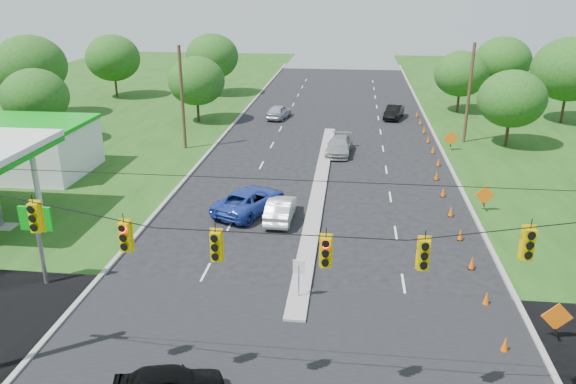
# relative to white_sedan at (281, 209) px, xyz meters

# --- Properties ---
(curb_left) EXTENTS (0.25, 110.00, 0.16)m
(curb_left) POSITION_rel_white_sedan_xyz_m (-8.06, 14.78, -0.72)
(curb_left) COLOR gray
(curb_left) RESTS_ON ground
(curb_right) EXTENTS (0.25, 110.00, 0.16)m
(curb_right) POSITION_rel_white_sedan_xyz_m (12.14, 14.78, -0.72)
(curb_right) COLOR gray
(curb_right) RESTS_ON ground
(median) EXTENTS (1.00, 34.00, 0.18)m
(median) POSITION_rel_white_sedan_xyz_m (2.04, 5.78, -0.72)
(median) COLOR gray
(median) RESTS_ON ground
(median_sign) EXTENTS (0.55, 0.06, 2.05)m
(median_sign) POSITION_rel_white_sedan_xyz_m (2.04, -9.22, 0.75)
(median_sign) COLOR gray
(median_sign) RESTS_ON ground
(signal_span) EXTENTS (25.60, 0.32, 9.00)m
(signal_span) POSITION_rel_white_sedan_xyz_m (1.99, -16.22, 4.26)
(signal_span) COLOR #422D1C
(signal_span) RESTS_ON ground
(utility_pole_far_left) EXTENTS (0.28, 0.28, 9.00)m
(utility_pole_far_left) POSITION_rel_white_sedan_xyz_m (-10.46, 14.78, 3.78)
(utility_pole_far_left) COLOR #422D1C
(utility_pole_far_left) RESTS_ON ground
(utility_pole_far_right) EXTENTS (0.28, 0.28, 9.00)m
(utility_pole_far_right) POSITION_rel_white_sedan_xyz_m (14.54, 19.78, 3.78)
(utility_pole_far_right) COLOR #422D1C
(utility_pole_far_right) RESTS_ON ground
(cone_0) EXTENTS (0.32, 0.32, 0.70)m
(cone_0) POSITION_rel_white_sedan_xyz_m (10.66, -12.22, -0.37)
(cone_0) COLOR #E35906
(cone_0) RESTS_ON ground
(cone_1) EXTENTS (0.32, 0.32, 0.70)m
(cone_1) POSITION_rel_white_sedan_xyz_m (10.66, -8.72, -0.37)
(cone_1) COLOR #E35906
(cone_1) RESTS_ON ground
(cone_2) EXTENTS (0.32, 0.32, 0.70)m
(cone_2) POSITION_rel_white_sedan_xyz_m (10.66, -5.22, -0.37)
(cone_2) COLOR #E35906
(cone_2) RESTS_ON ground
(cone_3) EXTENTS (0.32, 0.32, 0.70)m
(cone_3) POSITION_rel_white_sedan_xyz_m (10.66, -1.72, -0.37)
(cone_3) COLOR #E35906
(cone_3) RESTS_ON ground
(cone_4) EXTENTS (0.32, 0.32, 0.70)m
(cone_4) POSITION_rel_white_sedan_xyz_m (10.66, 1.78, -0.37)
(cone_4) COLOR #E35906
(cone_4) RESTS_ON ground
(cone_5) EXTENTS (0.32, 0.32, 0.70)m
(cone_5) POSITION_rel_white_sedan_xyz_m (10.66, 5.28, -0.37)
(cone_5) COLOR #E35906
(cone_5) RESTS_ON ground
(cone_6) EXTENTS (0.32, 0.32, 0.70)m
(cone_6) POSITION_rel_white_sedan_xyz_m (10.66, 8.78, -0.37)
(cone_6) COLOR #E35906
(cone_6) RESTS_ON ground
(cone_7) EXTENTS (0.32, 0.32, 0.70)m
(cone_7) POSITION_rel_white_sedan_xyz_m (11.26, 12.28, -0.37)
(cone_7) COLOR #E35906
(cone_7) RESTS_ON ground
(cone_8) EXTENTS (0.32, 0.32, 0.70)m
(cone_8) POSITION_rel_white_sedan_xyz_m (11.26, 15.78, -0.37)
(cone_8) COLOR #E35906
(cone_8) RESTS_ON ground
(cone_9) EXTENTS (0.32, 0.32, 0.70)m
(cone_9) POSITION_rel_white_sedan_xyz_m (11.26, 19.28, -0.37)
(cone_9) COLOR #E35906
(cone_9) RESTS_ON ground
(cone_10) EXTENTS (0.32, 0.32, 0.70)m
(cone_10) POSITION_rel_white_sedan_xyz_m (11.26, 22.78, -0.37)
(cone_10) COLOR #E35906
(cone_10) RESTS_ON ground
(cone_11) EXTENTS (0.32, 0.32, 0.70)m
(cone_11) POSITION_rel_white_sedan_xyz_m (11.26, 26.28, -0.37)
(cone_11) COLOR #E35906
(cone_11) RESTS_ON ground
(cone_12) EXTENTS (0.32, 0.32, 0.70)m
(cone_12) POSITION_rel_white_sedan_xyz_m (11.26, 29.78, -0.37)
(cone_12) COLOR #E35906
(cone_12) RESTS_ON ground
(work_sign_0) EXTENTS (1.27, 0.58, 1.37)m
(work_sign_0) POSITION_rel_white_sedan_xyz_m (12.84, -11.22, 0.38)
(work_sign_0) COLOR black
(work_sign_0) RESTS_ON ground
(work_sign_1) EXTENTS (1.27, 0.58, 1.37)m
(work_sign_1) POSITION_rel_white_sedan_xyz_m (12.84, 2.78, 0.38)
(work_sign_1) COLOR black
(work_sign_1) RESTS_ON ground
(work_sign_2) EXTENTS (1.27, 0.58, 1.37)m
(work_sign_2) POSITION_rel_white_sedan_xyz_m (12.84, 16.78, 0.38)
(work_sign_2) COLOR black
(work_sign_2) RESTS_ON ground
(tree_2) EXTENTS (5.88, 5.88, 6.86)m
(tree_2) POSITION_rel_white_sedan_xyz_m (-23.96, 14.78, 3.62)
(tree_2) COLOR black
(tree_2) RESTS_ON ground
(tree_3) EXTENTS (7.56, 7.56, 8.82)m
(tree_3) POSITION_rel_white_sedan_xyz_m (-29.96, 24.78, 4.86)
(tree_3) COLOR black
(tree_3) RESTS_ON ground
(tree_4) EXTENTS (6.72, 6.72, 7.84)m
(tree_4) POSITION_rel_white_sedan_xyz_m (-25.96, 36.78, 4.24)
(tree_4) COLOR black
(tree_4) RESTS_ON ground
(tree_5) EXTENTS (5.88, 5.88, 6.86)m
(tree_5) POSITION_rel_white_sedan_xyz_m (-11.96, 24.78, 3.62)
(tree_5) COLOR black
(tree_5) RESTS_ON ground
(tree_6) EXTENTS (6.72, 6.72, 7.84)m
(tree_6) POSITION_rel_white_sedan_xyz_m (-13.96, 39.78, 4.24)
(tree_6) COLOR black
(tree_6) RESTS_ON ground
(tree_9) EXTENTS (5.88, 5.88, 6.86)m
(tree_9) POSITION_rel_white_sedan_xyz_m (18.04, 18.78, 3.62)
(tree_9) COLOR black
(tree_9) RESTS_ON ground
(tree_10) EXTENTS (7.56, 7.56, 8.82)m
(tree_10) POSITION_rel_white_sedan_xyz_m (26.04, 28.78, 4.86)
(tree_10) COLOR black
(tree_10) RESTS_ON ground
(tree_11) EXTENTS (6.72, 6.72, 7.84)m
(tree_11) POSITION_rel_white_sedan_xyz_m (22.04, 39.78, 4.24)
(tree_11) COLOR black
(tree_11) RESTS_ON ground
(tree_12) EXTENTS (5.88, 5.88, 6.86)m
(tree_12) POSITION_rel_white_sedan_xyz_m (16.04, 32.78, 3.62)
(tree_12) COLOR black
(tree_12) RESTS_ON ground
(white_sedan) EXTENTS (1.61, 4.38, 1.43)m
(white_sedan) POSITION_rel_white_sedan_xyz_m (0.00, 0.00, 0.00)
(white_sedan) COLOR silver
(white_sedan) RESTS_ON ground
(blue_pickup) EXTENTS (4.67, 6.31, 1.59)m
(blue_pickup) POSITION_rel_white_sedan_xyz_m (-2.14, 1.05, 0.08)
(blue_pickup) COLOR #243CA0
(blue_pickup) RESTS_ON ground
(silver_car_far) EXTENTS (2.39, 5.11, 1.44)m
(silver_car_far) POSITION_rel_white_sedan_xyz_m (3.18, 14.74, 0.01)
(silver_car_far) COLOR gray
(silver_car_far) RESTS_ON ground
(silver_car_oncoming) EXTENTS (2.60, 4.66, 1.50)m
(silver_car_oncoming) POSITION_rel_white_sedan_xyz_m (-3.75, 27.45, 0.03)
(silver_car_oncoming) COLOR #ABA9BD
(silver_car_oncoming) RESTS_ON ground
(dark_car_receding) EXTENTS (2.57, 4.65, 1.45)m
(dark_car_receding) POSITION_rel_white_sedan_xyz_m (8.67, 28.79, 0.01)
(dark_car_receding) COLOR black
(dark_car_receding) RESTS_ON ground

